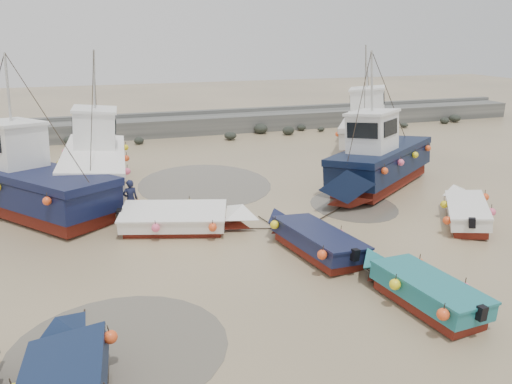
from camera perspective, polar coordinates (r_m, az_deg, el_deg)
ground at (r=15.33m, az=-2.53°, el=-9.29°), size 120.00×120.00×0.00m
seawall at (r=35.91m, az=-12.09°, el=7.24°), size 60.00×4.92×1.50m
puddle_a at (r=12.49m, az=-15.42°, el=-16.85°), size 5.09×5.09×0.01m
puddle_b at (r=21.42m, az=11.07°, el=-1.53°), size 3.52×3.52×0.01m
puddle_d at (r=24.13m, az=-5.92°, el=0.91°), size 6.30×6.30×0.01m
dinghy_1 at (r=10.86m, az=-20.68°, el=-19.81°), size 2.28×5.91×1.43m
dinghy_2 at (r=14.25m, az=18.03°, el=-9.91°), size 2.06×5.37×1.43m
dinghy_3 at (r=20.82m, az=23.04°, el=-1.64°), size 3.85×5.07×1.43m
dinghy_5 at (r=18.44m, az=-8.22°, el=-2.79°), size 6.02×3.06×1.43m
dinghy_6 at (r=16.68m, az=6.26°, el=-4.96°), size 2.37×5.76×1.43m
cabin_boat_0 at (r=22.04m, az=-25.33°, el=1.19°), size 7.86×9.09×6.22m
cabin_boat_1 at (r=24.47m, az=-18.15°, el=3.53°), size 3.47×10.90×6.22m
cabin_boat_2 at (r=23.56m, az=13.71°, el=3.47°), size 8.81×6.67×6.22m
cabin_boat_3 at (r=33.07m, az=12.91°, el=7.55°), size 6.94×9.27×6.22m
person at (r=20.16m, az=-13.98°, el=-2.99°), size 0.63×0.46×1.60m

